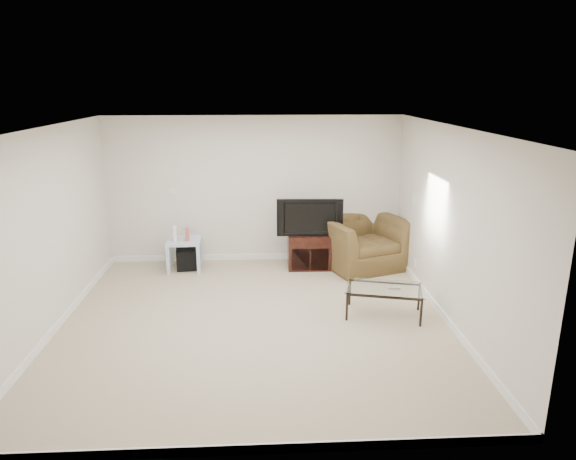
{
  "coord_description": "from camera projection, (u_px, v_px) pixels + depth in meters",
  "views": [
    {
      "loc": [
        0.11,
        -6.12,
        2.99
      ],
      "look_at": [
        0.5,
        1.2,
        0.9
      ],
      "focal_mm": 32.0,
      "sensor_mm": 36.0,
      "label": 1
    }
  ],
  "objects": [
    {
      "name": "wall_right",
      "position": [
        451.0,
        227.0,
        6.48
      ],
      "size": [
        0.02,
        5.0,
        2.5
      ],
      "primitive_type": "cube",
      "color": "silver",
      "rests_on": "ground"
    },
    {
      "name": "remote",
      "position": [
        394.0,
        288.0,
        6.74
      ],
      "size": [
        0.16,
        0.06,
        0.02
      ],
      "primitive_type": "cube",
      "rotation": [
        0.0,
        0.0,
        -0.09
      ],
      "color": "#B2B2B7",
      "rests_on": "coffee_table"
    },
    {
      "name": "side_table",
      "position": [
        185.0,
        255.0,
        8.53
      ],
      "size": [
        0.57,
        0.57,
        0.52
      ],
      "primitive_type": null,
      "rotation": [
        0.0,
        0.0,
        0.05
      ],
      "color": "#A3BEC6",
      "rests_on": "floor"
    },
    {
      "name": "dvd_player",
      "position": [
        309.0,
        240.0,
        8.54
      ],
      "size": [
        0.42,
        0.3,
        0.06
      ],
      "primitive_type": "cube",
      "rotation": [
        0.0,
        0.0,
        -0.01
      ],
      "color": "black",
      "rests_on": "tv_stand"
    },
    {
      "name": "floor",
      "position": [
        255.0,
        322.0,
        6.69
      ],
      "size": [
        5.0,
        5.0,
        0.0
      ],
      "primitive_type": "plane",
      "color": "tan",
      "rests_on": "ground"
    },
    {
      "name": "recliner",
      "position": [
        363.0,
        234.0,
        8.6
      ],
      "size": [
        1.49,
        1.23,
        1.12
      ],
      "primitive_type": "imported",
      "rotation": [
        0.0,
        0.0,
        0.35
      ],
      "color": "#4E301C",
      "rests_on": "floor"
    },
    {
      "name": "wall_back",
      "position": [
        255.0,
        190.0,
        8.75
      ],
      "size": [
        5.0,
        0.02,
        2.5
      ],
      "primitive_type": "cube",
      "color": "silver",
      "rests_on": "ground"
    },
    {
      "name": "ceiling",
      "position": [
        251.0,
        127.0,
        6.01
      ],
      "size": [
        5.0,
        5.0,
        0.0
      ],
      "primitive_type": "plane",
      "color": "white",
      "rests_on": "ground"
    },
    {
      "name": "television",
      "position": [
        310.0,
        216.0,
        8.43
      ],
      "size": [
        1.01,
        0.25,
        0.62
      ],
      "primitive_type": "imported",
      "rotation": [
        0.0,
        0.0,
        -0.05
      ],
      "color": "black",
      "rests_on": "tv_stand"
    },
    {
      "name": "wall_left",
      "position": [
        47.0,
        233.0,
        6.22
      ],
      "size": [
        0.02,
        5.0,
        2.5
      ],
      "primitive_type": "cube",
      "color": "silver",
      "rests_on": "ground"
    },
    {
      "name": "game_case",
      "position": [
        187.0,
        234.0,
        8.42
      ],
      "size": [
        0.06,
        0.15,
        0.2
      ],
      "primitive_type": "cube",
      "rotation": [
        0.0,
        0.0,
        0.05
      ],
      "color": "#CC4C4C",
      "rests_on": "side_table"
    },
    {
      "name": "tv_stand",
      "position": [
        309.0,
        250.0,
        8.63
      ],
      "size": [
        0.71,
        0.5,
        0.59
      ],
      "primitive_type": null,
      "rotation": [
        0.0,
        0.0,
        -0.01
      ],
      "color": "black",
      "rests_on": "floor"
    },
    {
      "name": "plate_right_switch",
      "position": [
        413.0,
        200.0,
        8.01
      ],
      "size": [
        0.02,
        0.09,
        0.13
      ],
      "primitive_type": "cube",
      "color": "white",
      "rests_on": "wall_right"
    },
    {
      "name": "plate_back",
      "position": [
        172.0,
        191.0,
        8.67
      ],
      "size": [
        0.12,
        0.02,
        0.12
      ],
      "primitive_type": "cube",
      "color": "white",
      "rests_on": "wall_back"
    },
    {
      "name": "coffee_table",
      "position": [
        384.0,
        301.0,
        6.84
      ],
      "size": [
        1.12,
        0.8,
        0.4
      ],
      "primitive_type": null,
      "rotation": [
        0.0,
        0.0,
        -0.24
      ],
      "color": "black",
      "rests_on": "floor"
    },
    {
      "name": "subwoofer",
      "position": [
        187.0,
        258.0,
        8.57
      ],
      "size": [
        0.38,
        0.38,
        0.34
      ],
      "primitive_type": "cube",
      "rotation": [
        0.0,
        0.0,
        0.14
      ],
      "color": "black",
      "rests_on": "floor"
    },
    {
      "name": "game_console",
      "position": [
        175.0,
        233.0,
        8.39
      ],
      "size": [
        0.07,
        0.18,
        0.24
      ],
      "primitive_type": "cube",
      "rotation": [
        0.0,
        0.0,
        0.09
      ],
      "color": "white",
      "rests_on": "side_table"
    },
    {
      "name": "plate_right_outlet",
      "position": [
        415.0,
        263.0,
        7.99
      ],
      "size": [
        0.02,
        0.08,
        0.12
      ],
      "primitive_type": "cube",
      "color": "white",
      "rests_on": "wall_right"
    }
  ]
}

